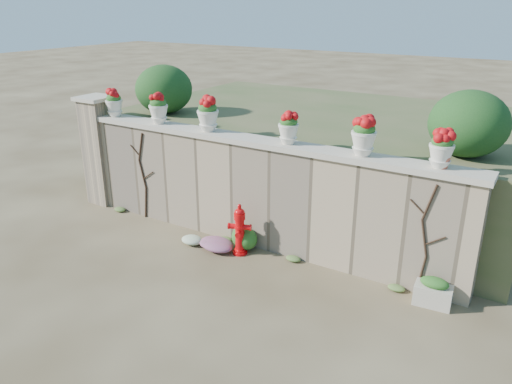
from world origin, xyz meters
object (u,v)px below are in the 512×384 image
Objects in this scene: fire_hydrant at (240,229)px; planter_box at (433,292)px; urn_pot_0 at (114,103)px; terracotta_pot at (442,159)px.

fire_hydrant reaches higher than planter_box.
fire_hydrant is 3.50m from planter_box.
planter_box is at bearing -3.21° from urn_pot_0.
urn_pot_0 is (-3.58, 0.56, 1.88)m from fire_hydrant.
terracotta_pot reaches higher than planter_box.
terracotta_pot is at bearing 0.00° from urn_pot_0.
fire_hydrant is 4.08m from urn_pot_0.
terracotta_pot is (6.84, 0.00, -0.14)m from urn_pot_0.
fire_hydrant is 3.31× the size of terracotta_pot.
terracotta_pot is at bearing 113.36° from planter_box.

